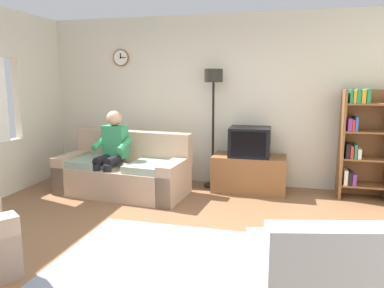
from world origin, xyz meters
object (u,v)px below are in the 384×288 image
object	(u,v)px
tv_stand	(249,173)
bookshelf	(361,141)
floor_lamp	(213,95)
tv	(250,142)
person_on_couch	(112,148)
couch	(124,173)

from	to	relation	value
tv_stand	bookshelf	size ratio (longest dim) A/B	0.70
bookshelf	floor_lamp	xyz separation A→B (m)	(-2.15, 0.03, 0.63)
tv	person_on_couch	bearing A→B (deg)	-161.65
bookshelf	person_on_couch	world-z (taller)	bookshelf
couch	person_on_couch	xyz separation A→B (m)	(-0.13, -0.11, 0.39)
couch	tv_stand	size ratio (longest dim) A/B	1.79
tv_stand	person_on_couch	world-z (taller)	person_on_couch
person_on_couch	tv_stand	bearing A→B (deg)	19.00
tv_stand	bookshelf	xyz separation A→B (m)	(1.56, 0.07, 0.55)
floor_lamp	person_on_couch	xyz separation A→B (m)	(-1.36, -0.77, -0.75)
couch	tv_stand	world-z (taller)	couch
couch	bookshelf	distance (m)	3.47
couch	person_on_couch	bearing A→B (deg)	-140.53
couch	tv_stand	bearing A→B (deg)	17.17
bookshelf	person_on_couch	bearing A→B (deg)	-168.06
tv	bookshelf	distance (m)	1.57
bookshelf	floor_lamp	world-z (taller)	floor_lamp
person_on_couch	floor_lamp	bearing A→B (deg)	29.48
couch	floor_lamp	xyz separation A→B (m)	(1.23, 0.66, 1.14)
tv_stand	bookshelf	world-z (taller)	bookshelf
tv	floor_lamp	xyz separation A→B (m)	(-0.59, 0.12, 0.68)
tv	tv_stand	bearing A→B (deg)	90.00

